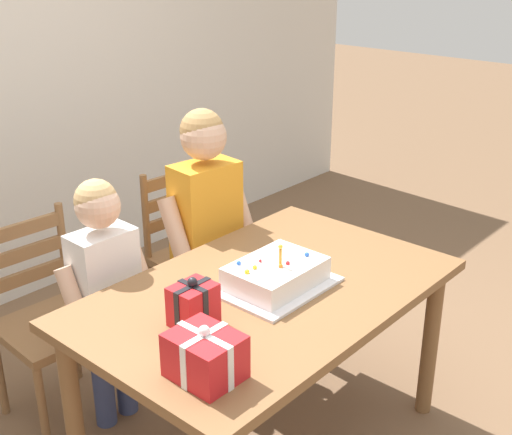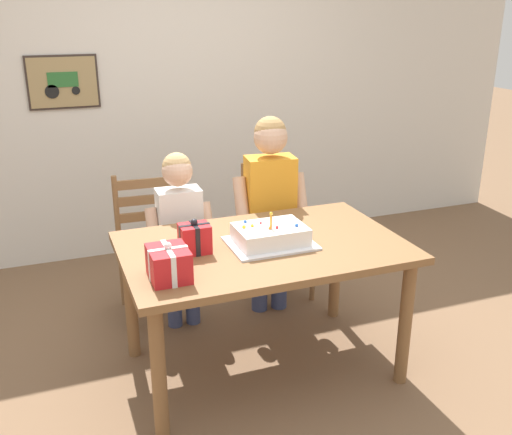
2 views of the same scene
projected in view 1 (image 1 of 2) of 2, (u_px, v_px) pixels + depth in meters
name	position (u px, v px, depth m)	size (l,w,h in m)	color
dining_table	(266.00, 310.00, 2.63)	(1.48, 0.94, 0.76)	brown
birthday_cake	(276.00, 275.00, 2.59)	(0.44, 0.34, 0.19)	silver
gift_box_red_large	(205.00, 356.00, 2.05)	(0.18, 0.22, 0.18)	red
gift_box_beside_cake	(193.00, 304.00, 2.33)	(0.16, 0.13, 0.18)	red
chair_left	(48.00, 320.00, 2.94)	(0.44, 0.44, 0.92)	brown
chair_right	(195.00, 254.00, 3.55)	(0.44, 0.44, 0.92)	brown
child_older	(206.00, 216.00, 3.17)	(0.49, 0.29, 1.31)	#38426B
child_younger	(105.00, 281.00, 2.80)	(0.41, 0.23, 1.13)	#38426B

